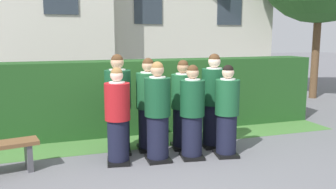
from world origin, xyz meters
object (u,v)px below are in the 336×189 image
(student_in_red_blazer, at_px, (118,118))
(student_front_row_2, at_px, (192,114))
(student_rear_row_3, at_px, (213,103))
(student_rear_row_1, at_px, (148,107))
(student_front_row_3, at_px, (227,113))
(student_rear_row_0, at_px, (118,106))
(student_rear_row_2, at_px, (183,107))
(student_front_row_1, at_px, (158,114))

(student_in_red_blazer, height_order, student_front_row_2, student_front_row_2)
(student_rear_row_3, bearing_deg, student_rear_row_1, 170.47)
(student_front_row_3, bearing_deg, student_rear_row_0, 156.37)
(student_front_row_3, height_order, student_rear_row_2, student_rear_row_2)
(student_front_row_3, relative_size, student_rear_row_3, 0.91)
(student_rear_row_0, bearing_deg, student_in_red_blazer, -101.87)
(student_front_row_1, distance_m, student_front_row_3, 1.20)
(student_rear_row_1, height_order, student_rear_row_3, student_rear_row_3)
(student_front_row_3, bearing_deg, student_rear_row_2, 131.31)
(student_rear_row_0, relative_size, student_rear_row_2, 1.07)
(student_in_red_blazer, relative_size, student_rear_row_3, 0.90)
(student_rear_row_0, relative_size, student_rear_row_1, 1.05)
(student_rear_row_1, bearing_deg, student_front_row_3, -32.28)
(student_front_row_2, relative_size, student_rear_row_0, 0.91)
(student_front_row_2, bearing_deg, student_in_red_blazer, 173.28)
(student_front_row_3, bearing_deg, student_rear_row_3, 89.08)
(student_front_row_3, bearing_deg, student_rear_row_1, 147.72)
(student_front_row_2, xyz_separation_m, student_front_row_3, (0.60, -0.09, -0.00))
(student_rear_row_0, bearing_deg, student_front_row_2, -30.70)
(student_rear_row_0, xyz_separation_m, student_rear_row_3, (1.73, -0.21, -0.01))
(student_in_red_blazer, bearing_deg, student_rear_row_3, 9.60)
(student_front_row_1, height_order, student_rear_row_1, student_rear_row_1)
(student_in_red_blazer, xyz_separation_m, student_front_row_2, (1.23, -0.14, 0.01))
(student_rear_row_1, bearing_deg, student_rear_row_2, -9.71)
(student_front_row_1, bearing_deg, student_rear_row_1, 89.10)
(student_in_red_blazer, distance_m, student_front_row_1, 0.65)
(student_rear_row_1, xyz_separation_m, student_rear_row_3, (1.18, -0.20, 0.03))
(student_front_row_1, distance_m, student_front_row_2, 0.59)
(student_front_row_1, relative_size, student_front_row_2, 1.04)
(student_rear_row_0, height_order, student_rear_row_1, student_rear_row_0)
(student_rear_row_1, distance_m, student_rear_row_3, 1.20)
(student_front_row_1, relative_size, student_rear_row_2, 1.01)
(student_in_red_blazer, relative_size, student_rear_row_1, 0.94)
(student_front_row_2, bearing_deg, student_rear_row_1, 131.29)
(student_front_row_3, relative_size, student_rear_row_2, 0.97)
(student_front_row_3, height_order, student_rear_row_1, student_rear_row_1)
(student_in_red_blazer, relative_size, student_front_row_1, 0.95)
(student_rear_row_1, distance_m, student_rear_row_2, 0.63)
(student_rear_row_0, bearing_deg, student_rear_row_2, -5.67)
(student_in_red_blazer, bearing_deg, student_rear_row_1, 37.99)
(student_front_row_2, distance_m, student_rear_row_2, 0.55)
(student_front_row_2, relative_size, student_rear_row_1, 0.95)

